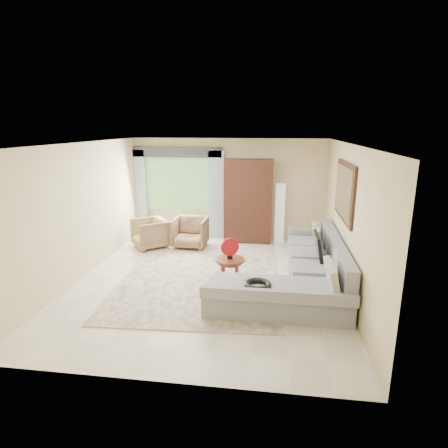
# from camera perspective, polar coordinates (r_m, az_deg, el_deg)

# --- Properties ---
(ground) EXTENTS (6.00, 6.00, 0.00)m
(ground) POSITION_cam_1_polar(r_m,az_deg,el_deg) (7.33, -2.34, -8.59)
(ground) COLOR silver
(ground) RESTS_ON ground
(area_rug) EXTENTS (3.22, 4.16, 0.02)m
(area_rug) POSITION_cam_1_polar(r_m,az_deg,el_deg) (7.46, -3.57, -8.12)
(area_rug) COLOR beige
(area_rug) RESTS_ON ground
(sectional_sofa) EXTENTS (2.30, 3.46, 0.90)m
(sectional_sofa) POSITION_cam_1_polar(r_m,az_deg,el_deg) (6.98, 12.07, -7.64)
(sectional_sofa) COLOR #93949A
(sectional_sofa) RESTS_ON ground
(tv_screen) EXTENTS (0.14, 0.74, 0.48)m
(tv_screen) POSITION_cam_1_polar(r_m,az_deg,el_deg) (7.23, 14.15, -3.29)
(tv_screen) COLOR black
(tv_screen) RESTS_ON sectional_sofa
(garden_hose) EXTENTS (0.43, 0.43, 0.09)m
(garden_hose) POSITION_cam_1_polar(r_m,az_deg,el_deg) (5.82, 5.15, -9.20)
(garden_hose) COLOR black
(garden_hose) RESTS_ON sectional_sofa
(coffee_table) EXTENTS (0.55, 0.55, 0.55)m
(coffee_table) POSITION_cam_1_polar(r_m,az_deg,el_deg) (6.95, 0.90, -7.35)
(coffee_table) COLOR #4F2115
(coffee_table) RESTS_ON ground
(red_disc) EXTENTS (0.32, 0.17, 0.34)m
(red_disc) POSITION_cam_1_polar(r_m,az_deg,el_deg) (6.78, 0.92, -3.51)
(red_disc) COLOR #A81014
(red_disc) RESTS_ON coffee_table
(armchair_left) EXTENTS (1.08, 1.07, 0.71)m
(armchair_left) POSITION_cam_1_polar(r_m,az_deg,el_deg) (9.32, -11.23, -1.43)
(armchair_left) COLOR #947451
(armchair_left) RESTS_ON ground
(armchair_right) EXTENTS (0.81, 0.83, 0.74)m
(armchair_right) POSITION_cam_1_polar(r_m,az_deg,el_deg) (9.20, -5.17, -1.31)
(armchair_right) COLOR #825E47
(armchair_right) RESTS_ON ground
(potted_plant) EXTENTS (0.52, 0.47, 0.50)m
(potted_plant) POSITION_cam_1_polar(r_m,az_deg,el_deg) (10.29, -11.35, -0.50)
(potted_plant) COLOR #999999
(potted_plant) RESTS_ON ground
(armoire) EXTENTS (1.20, 0.55, 2.10)m
(armoire) POSITION_cam_1_polar(r_m,az_deg,el_deg) (9.55, 3.74, 3.52)
(armoire) COLOR black
(armoire) RESTS_ON ground
(floor_lamp) EXTENTS (0.24, 0.24, 1.50)m
(floor_lamp) POSITION_cam_1_polar(r_m,az_deg,el_deg) (9.65, 8.49, 1.68)
(floor_lamp) COLOR silver
(floor_lamp) RESTS_ON ground
(window) EXTENTS (1.80, 0.04, 1.40)m
(window) POSITION_cam_1_polar(r_m,az_deg,el_deg) (10.04, -7.05, 6.02)
(window) COLOR #669E59
(window) RESTS_ON wall_back
(curtain_left) EXTENTS (0.40, 0.08, 2.30)m
(curtain_left) POSITION_cam_1_polar(r_m,az_deg,el_deg) (10.32, -12.80, 4.59)
(curtain_left) COLOR #9EB7CC
(curtain_left) RESTS_ON ground
(curtain_right) EXTENTS (0.40, 0.08, 2.30)m
(curtain_right) POSITION_cam_1_polar(r_m,az_deg,el_deg) (9.78, -1.16, 4.41)
(curtain_right) COLOR #9EB7CC
(curtain_right) RESTS_ON ground
(valance) EXTENTS (2.40, 0.12, 0.26)m
(valance) POSITION_cam_1_polar(r_m,az_deg,el_deg) (9.88, -7.31, 10.84)
(valance) COLOR #1E232D
(valance) RESTS_ON wall_back
(wall_mirror) EXTENTS (0.05, 1.70, 1.05)m
(wall_mirror) POSITION_cam_1_polar(r_m,az_deg,el_deg) (7.18, 17.85, 4.79)
(wall_mirror) COLOR black
(wall_mirror) RESTS_ON wall_right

